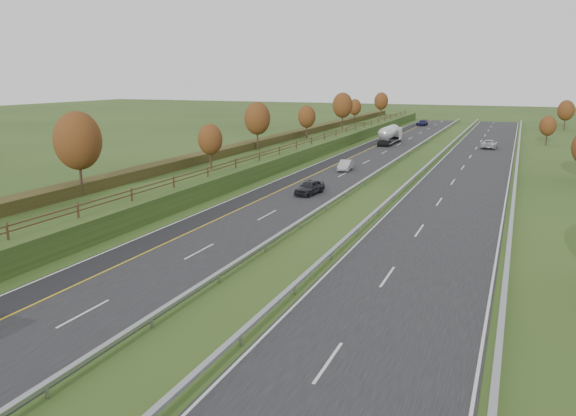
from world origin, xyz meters
name	(u,v)px	position (x,y,z in m)	size (l,w,h in m)	color
ground	(387,184)	(8.00, 55.00, 0.00)	(400.00, 400.00, 0.00)	#2C4619
near_carriageway	(336,173)	(0.00, 60.00, 0.02)	(10.50, 200.00, 0.04)	black
far_carriageway	(464,181)	(16.50, 60.00, 0.02)	(10.50, 200.00, 0.04)	black
hard_shoulder	(310,171)	(-3.75, 60.00, 0.02)	(3.00, 200.00, 0.04)	black
lane_markings	(383,176)	(6.40, 59.88, 0.05)	(26.75, 200.00, 0.01)	silver
embankment_left	(249,160)	(-13.00, 60.00, 1.00)	(12.00, 200.00, 2.00)	#2C4619
hedge_left	(236,149)	(-15.00, 60.00, 2.55)	(2.20, 180.00, 1.10)	#323415
fence_left	(277,150)	(-8.50, 59.59, 2.73)	(0.12, 189.06, 1.20)	#422B19
median_barrier_near	(378,171)	(5.70, 60.00, 0.61)	(0.32, 200.00, 0.71)	#919499
median_barrier_far	(418,174)	(10.80, 60.00, 0.61)	(0.32, 200.00, 0.71)	#919499
outer_barrier_far	(515,180)	(22.30, 60.00, 0.62)	(0.32, 200.00, 0.71)	#919499
trees_left	(239,124)	(-12.64, 56.63, 6.37)	(6.64, 164.30, 7.66)	#2D2116
trees_far	(571,130)	(29.80, 89.21, 4.25)	(8.45, 118.60, 7.12)	#2D2116
road_tanker	(390,134)	(-0.62, 95.70, 1.86)	(2.40, 11.22, 3.46)	silver
car_dark_near	(310,187)	(1.60, 45.45, 0.81)	(1.83, 4.55, 1.55)	black
car_silver_mid	(346,165)	(0.60, 62.35, 0.75)	(1.50, 4.30, 1.42)	#A2A1A6
car_small_far	(422,123)	(-1.60, 139.04, 0.77)	(2.05, 5.05, 1.47)	#14133D
car_oncoming	(489,144)	(17.36, 95.67, 0.80)	(2.52, 5.47, 1.52)	#BCBDC1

